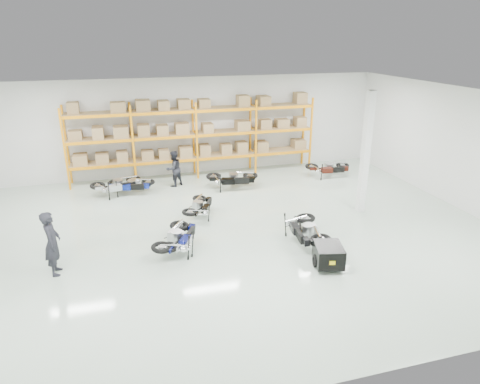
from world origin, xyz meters
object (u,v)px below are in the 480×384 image
object	(u,v)px
moto_back_b	(117,182)
moto_black_far_left	(200,203)
moto_touring_right	(306,226)
person_left	(52,243)
moto_silver_left	(181,234)
person_back	(174,169)
moto_back_d	(329,165)
trailer	(328,255)
moto_back_a	(130,182)
moto_blue_centre	(178,234)
moto_back_c	(232,175)

from	to	relation	value
moto_back_b	moto_black_far_left	bearing A→B (deg)	-153.63
moto_touring_right	person_left	xyz separation A→B (m)	(-7.49, 0.18, 0.35)
moto_silver_left	person_back	size ratio (longest dim) A/B	1.04
moto_touring_right	person_left	world-z (taller)	person_left
moto_back_d	person_back	bearing A→B (deg)	92.41
moto_touring_right	trailer	world-z (taller)	moto_touring_right
trailer	person_back	bearing A→B (deg)	126.07
moto_black_far_left	person_left	size ratio (longest dim) A/B	0.87
moto_silver_left	moto_back_d	size ratio (longest dim) A/B	0.91
moto_silver_left	moto_back_a	size ratio (longest dim) A/B	0.99
moto_touring_right	person_back	distance (m)	7.39
person_left	moto_back_a	bearing A→B (deg)	-20.90
moto_blue_centre	moto_back_a	distance (m)	5.68
moto_back_a	moto_back_c	size ratio (longest dim) A/B	0.87
moto_back_a	moto_back_b	xyz separation A→B (m)	(-0.52, 0.05, 0.05)
moto_silver_left	moto_back_b	bearing A→B (deg)	-50.49
moto_blue_centre	trailer	world-z (taller)	moto_blue_centre
moto_back_b	moto_silver_left	bearing A→B (deg)	-177.94
moto_back_a	person_left	world-z (taller)	person_left
moto_back_d	person_left	world-z (taller)	person_left
moto_back_d	moto_blue_centre	bearing A→B (deg)	132.14
moto_back_b	person_back	world-z (taller)	person_back
moto_touring_right	person_left	size ratio (longest dim) A/B	1.03
moto_silver_left	trailer	world-z (taller)	moto_silver_left
moto_touring_right	person_back	world-z (taller)	person_back
moto_touring_right	trailer	size ratio (longest dim) A/B	1.15
moto_black_far_left	moto_back_a	xyz separation A→B (m)	(-2.36, 3.10, 0.02)
person_left	person_back	distance (m)	7.67
person_back	moto_back_d	bearing A→B (deg)	143.52
person_back	moto_back_c	bearing A→B (deg)	125.88
moto_silver_left	trailer	xyz separation A→B (m)	(3.90, -2.23, -0.11)
moto_black_far_left	moto_silver_left	bearing A→B (deg)	92.04
trailer	person_back	size ratio (longest dim) A/B	1.05
moto_black_far_left	person_back	world-z (taller)	person_back
trailer	moto_back_c	size ratio (longest dim) A/B	0.86
moto_touring_right	trailer	distance (m)	1.61
moto_back_a	moto_back_b	size ratio (longest dim) A/B	0.92
moto_back_a	person_back	distance (m)	1.97
moto_touring_right	person_left	bearing A→B (deg)	-173.79
person_left	moto_black_far_left	bearing A→B (deg)	-58.32
moto_back_b	moto_back_c	distance (m)	4.82
moto_silver_left	moto_back_a	distance (m)	5.66
moto_blue_centre	moto_silver_left	xyz separation A→B (m)	(0.10, 0.05, -0.06)
moto_silver_left	person_left	distance (m)	3.64
moto_black_far_left	moto_touring_right	distance (m)	4.16
moto_silver_left	moto_back_c	bearing A→B (deg)	-99.49
moto_back_d	moto_silver_left	bearing A→B (deg)	132.24
moto_silver_left	moto_back_a	xyz separation A→B (m)	(-1.30, 5.51, 0.01)
trailer	moto_back_b	bearing A→B (deg)	140.43
moto_silver_left	trailer	distance (m)	4.50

